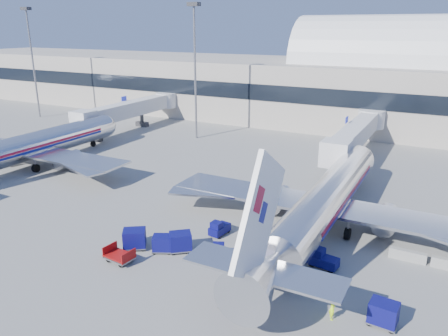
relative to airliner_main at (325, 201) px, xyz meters
The scene contains 19 objects.
ground 11.35m from the airliner_main, 155.75° to the right, with size 260.00×260.00×0.00m, color gray.
terminal 56.80m from the airliner_main, 114.64° to the left, with size 170.00×28.15×21.00m.
airliner_main is the anchor object (origin of this frame).
airliner_mid 42.00m from the airliner_main, behind, with size 32.00×37.26×12.07m.
jetbridge_near 26.43m from the airliner_main, 95.22° to the left, with size 4.40×27.50×6.25m.
jetbridge_mid 51.62m from the airliner_main, 149.36° to the left, with size 4.40×27.50×6.25m.
mast_far_west 75.44m from the airliner_main, 159.99° to the left, with size 2.00×1.20×22.60m.
mast_west 41.12m from the airliner_main, 139.64° to the left, with size 2.00×1.20×22.60m.
barrier_near 8.74m from the airliner_main, 17.39° to the right, with size 3.00×0.55×0.90m, color #9E9E96.
tug_lead 11.72m from the airliner_main, 119.89° to the right, with size 2.70×2.04×1.58m.
tug_right 7.52m from the airliner_main, 74.55° to the right, with size 2.51×1.49×1.55m.
tug_left 10.47m from the airliner_main, 145.41° to the right, with size 1.40×2.37×1.46m.
cart_train_a 14.33m from the airliner_main, 134.11° to the right, with size 2.47×2.41×1.73m.
cart_train_b 15.88m from the airliner_main, 135.54° to the right, with size 2.12×1.94×1.52m.
cart_train_c 18.16m from the airliner_main, 139.64° to the right, with size 2.58×2.44×1.81m.
cart_solo_near 15.43m from the airliner_main, 98.07° to the right, with size 2.22×1.86×1.72m.
cart_solo_far 14.56m from the airliner_main, 58.63° to the right, with size 2.02×1.60×1.68m.
cart_open_red 19.62m from the airliner_main, 133.50° to the right, with size 2.51×1.89×0.63m.
ramp_worker 14.11m from the airliner_main, 71.85° to the right, with size 0.60×0.39×1.65m, color #C8FF1A.
Camera 1 is at (19.61, -34.30, 18.96)m, focal length 35.00 mm.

